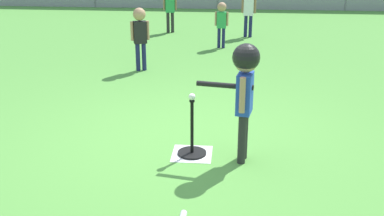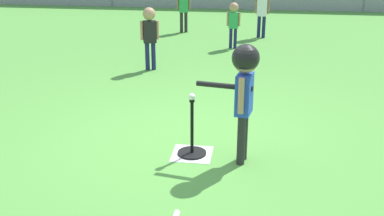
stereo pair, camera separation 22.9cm
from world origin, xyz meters
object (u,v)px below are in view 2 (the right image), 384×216
Objects in this scene: batter_child at (244,80)px; fielder_near_left at (184,3)px; batting_tee at (192,146)px; fielder_near_right at (150,30)px; fielder_deep_left at (234,19)px; baseball_on_tee at (192,97)px; fielder_deep_center at (262,6)px.

batter_child is 1.17× the size of fielder_near_left.
batting_tee is 0.58× the size of fielder_near_right.
batting_tee is at bearing -91.82° from fielder_deep_left.
batting_tee is 0.58m from baseball_on_tee.
fielder_near_right reaches higher than fielder_near_left.
batting_tee is 5.17m from fielder_deep_left.
batting_tee is 0.99m from batter_child.
batting_tee is 0.58× the size of fielder_near_left.
fielder_near_right reaches higher than fielder_deep_left.
fielder_near_left is 0.97× the size of fielder_deep_center.
fielder_deep_left is 1.31m from fielder_deep_center.
fielder_near_right reaches higher than baseball_on_tee.
fielder_deep_center is (0.21, 6.40, -0.19)m from batter_child.
fielder_deep_left is 2.01m from fielder_near_left.
batting_tee is at bearing -80.40° from fielder_near_left.
fielder_near_right reaches higher than batting_tee.
batter_child is (0.55, -0.10, 0.82)m from batting_tee.
baseball_on_tee reaches higher than batting_tee.
batter_child is 3.81m from fielder_near_right.
baseball_on_tee is at bearing -69.90° from fielder_near_right.
baseball_on_tee is at bearing 169.85° from batter_child.
baseball_on_tee is 3.50m from fielder_near_right.
baseball_on_tee is 0.07× the size of fielder_near_right.
baseball_on_tee is 0.07× the size of fielder_deep_center.
fielder_near_right is at bearing 117.37° from batter_child.
fielder_near_left is at bearing 130.11° from fielder_deep_left.
fielder_near_right is 1.01× the size of fielder_near_left.
fielder_near_right is at bearing -91.23° from fielder_near_left.
fielder_deep_left is 0.85× the size of fielder_deep_center.
baseball_on_tee is 0.08× the size of fielder_deep_left.
baseball_on_tee is (-0.00, 0.00, 0.58)m from batting_tee.
baseball_on_tee is 6.35m from fielder_deep_center.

